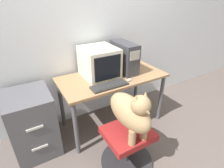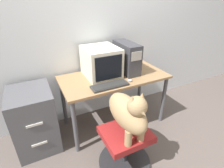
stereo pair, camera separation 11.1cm
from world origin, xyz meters
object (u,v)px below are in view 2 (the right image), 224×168
object	(u,v)px
crt_monitor	(101,62)
pc_tower	(127,58)
dog	(128,112)
keyboard	(110,85)
office_chair	(125,148)
filing_cabinet	(35,120)

from	to	relation	value
crt_monitor	pc_tower	world-z (taller)	pc_tower
dog	keyboard	bearing A→B (deg)	84.74
keyboard	office_chair	distance (m)	0.70
pc_tower	keyboard	size ratio (longest dim) A/B	1.06
filing_cabinet	crt_monitor	bearing A→B (deg)	3.75
keyboard	office_chair	size ratio (longest dim) A/B	0.77
keyboard	dog	xyz separation A→B (m)	(-0.04, -0.48, -0.04)
pc_tower	keyboard	world-z (taller)	pc_tower
keyboard	filing_cabinet	size ratio (longest dim) A/B	0.58
crt_monitor	keyboard	size ratio (longest dim) A/B	1.05
pc_tower	keyboard	bearing A→B (deg)	-142.95
keyboard	filing_cabinet	xyz separation A→B (m)	(-0.85, 0.27, -0.38)
crt_monitor	keyboard	distance (m)	0.37
keyboard	pc_tower	bearing A→B (deg)	37.05
pc_tower	office_chair	size ratio (longest dim) A/B	0.81
crt_monitor	keyboard	world-z (taller)	crt_monitor
office_chair	dog	world-z (taller)	dog
crt_monitor	keyboard	bearing A→B (deg)	-96.52
pc_tower	dog	bearing A→B (deg)	-119.16
office_chair	keyboard	bearing A→B (deg)	84.43
keyboard	crt_monitor	bearing A→B (deg)	83.48
pc_tower	office_chair	distance (m)	1.12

